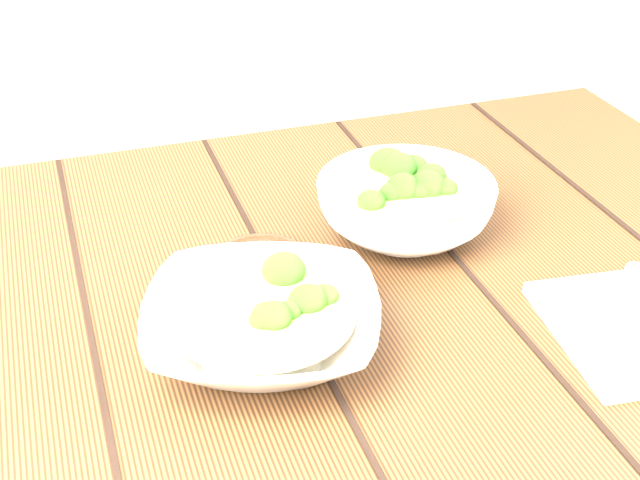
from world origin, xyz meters
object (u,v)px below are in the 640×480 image
at_px(table, 304,377).
at_px(trivet, 260,268).
at_px(soup_bowl_back, 405,205).
at_px(soup_bowl_front, 262,324).

relative_size(table, trivet, 10.29).
distance_m(table, soup_bowl_back, 0.23).
bearing_deg(trivet, soup_bowl_back, 13.36).
relative_size(soup_bowl_front, trivet, 2.39).
bearing_deg(soup_bowl_back, trivet, -166.64).
relative_size(table, soup_bowl_back, 4.60).
xyz_separation_m(table, trivet, (-0.04, 0.03, 0.13)).
distance_m(soup_bowl_front, soup_bowl_back, 0.27).
height_order(table, soup_bowl_back, soup_bowl_back).
bearing_deg(trivet, table, -40.80).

